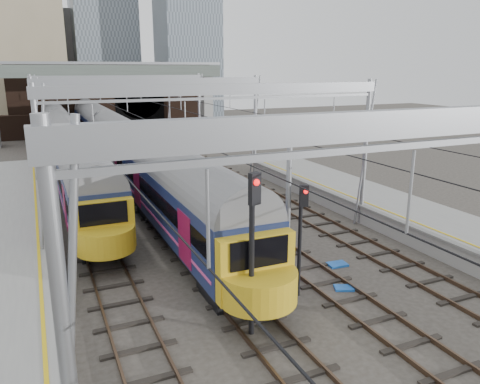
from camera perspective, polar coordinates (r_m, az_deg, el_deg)
name	(u,v)px	position (r m, az deg, el deg)	size (l,w,h in m)	color
ground	(314,320)	(17.19, 8.96, -15.13)	(160.00, 160.00, 0.00)	#38332D
tracks	(186,207)	(29.87, -6.65, -1.81)	(14.40, 80.00, 0.22)	#4C3828
overhead_line	(156,96)	(34.95, -10.21, 11.40)	(16.80, 80.00, 8.00)	gray
retaining_wall	(111,101)	(65.20, -15.44, 10.65)	(28.00, 2.75, 9.00)	black
overbridge	(105,79)	(59.01, -16.11, 13.07)	(28.00, 3.00, 9.25)	gray
city_skyline	(96,13)	(84.05, -17.17, 20.09)	(37.50, 27.50, 60.00)	tan
train_main	(108,135)	(45.96, -15.80, 6.75)	(2.80, 64.80, 4.82)	black
train_second	(65,142)	(43.10, -20.58, 5.75)	(2.68, 46.44, 4.65)	black
signal_near_left	(253,237)	(14.70, 1.55, -5.52)	(0.43, 0.49, 5.52)	black
signal_near_centre	(301,226)	(17.59, 7.47, -4.16)	(0.36, 0.45, 4.46)	black
equip_cover_a	(237,294)	(18.55, -0.42, -12.38)	(0.91, 0.64, 0.11)	#1853B4
equip_cover_b	(344,288)	(19.50, 12.55, -11.35)	(0.75, 0.53, 0.09)	#1853B4
equip_cover_c	(337,264)	(21.59, 11.78, -8.63)	(0.85, 0.60, 0.10)	#1853B4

